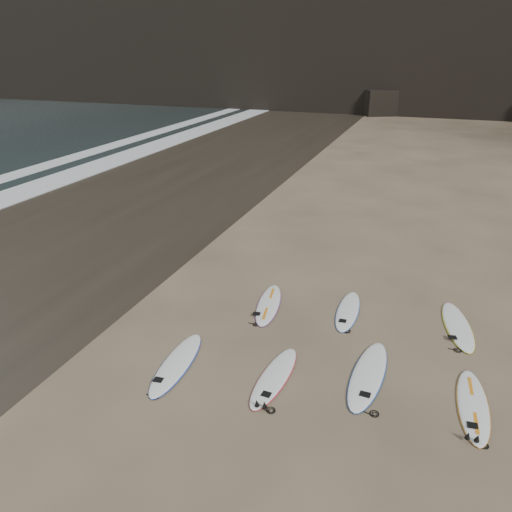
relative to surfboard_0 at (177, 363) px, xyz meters
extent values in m
plane|color=#897559|center=(4.56, 0.86, -0.05)|extent=(240.00, 240.00, 0.00)
cube|color=#383026|center=(-8.44, 10.86, -0.04)|extent=(12.00, 200.00, 0.01)
cube|color=white|center=(-13.94, 10.86, -0.02)|extent=(2.20, 200.00, 0.05)
cube|color=black|center=(-1.44, 45.86, 1.20)|extent=(4.49, 4.76, 2.49)
ellipsoid|color=white|center=(0.00, 0.00, 0.00)|extent=(0.83, 2.61, 0.09)
ellipsoid|color=white|center=(2.24, 0.29, 0.00)|extent=(0.71, 2.41, 0.09)
ellipsoid|color=white|center=(4.16, 1.07, 0.00)|extent=(0.81, 2.76, 0.10)
ellipsoid|color=white|center=(6.30, 0.77, 0.00)|extent=(0.71, 2.45, 0.09)
ellipsoid|color=white|center=(1.08, 3.37, 0.00)|extent=(0.98, 2.50, 0.09)
ellipsoid|color=white|center=(3.23, 3.77, 0.00)|extent=(0.64, 2.34, 0.08)
ellipsoid|color=white|center=(6.04, 3.94, 0.00)|extent=(1.07, 2.60, 0.09)
camera|label=1|loc=(4.93, -8.29, 6.70)|focal=35.00mm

